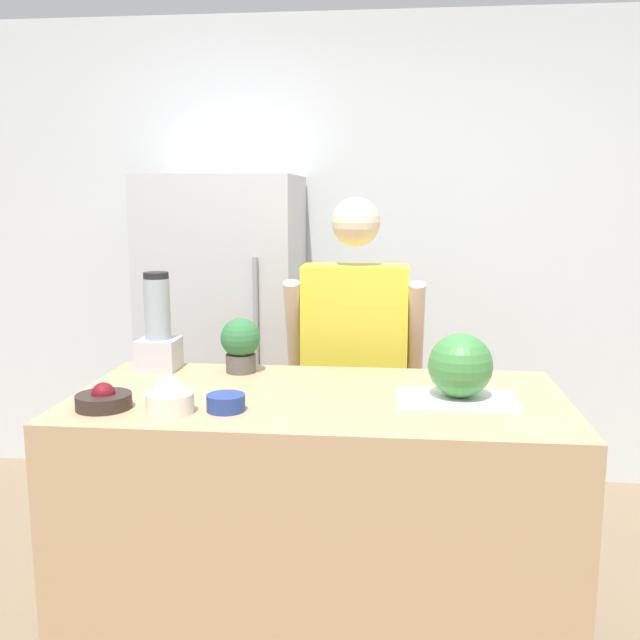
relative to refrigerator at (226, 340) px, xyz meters
The scene contains 11 objects.
wall_back 0.87m from the refrigerator, 31.32° to the left, with size 8.00×0.06×2.60m.
counter_island 1.54m from the refrigerator, 64.57° to the right, with size 1.65×0.82×0.96m.
refrigerator is the anchor object (origin of this frame).
person 0.93m from the refrigerator, 39.43° to the right, with size 0.60×0.26×1.61m.
cutting_board 1.76m from the refrigerator, 51.42° to the right, with size 0.39×0.23×0.01m.
watermelon 1.78m from the refrigerator, 51.06° to the right, with size 0.21×0.21×0.21m.
bowl_cherries 1.58m from the refrigerator, 90.59° to the right, with size 0.17×0.17×0.08m.
bowl_cream 1.61m from the refrigerator, 82.65° to the right, with size 0.15×0.15×0.11m.
bowl_small_blue 1.61m from the refrigerator, 76.53° to the right, with size 0.12×0.12×0.05m.
blender 1.08m from the refrigerator, 90.61° to the right, with size 0.15×0.15×0.38m.
potted_plant 1.13m from the refrigerator, 73.60° to the right, with size 0.15×0.15×0.21m.
Camera 1 is at (0.25, -1.90, 1.61)m, focal length 40.00 mm.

